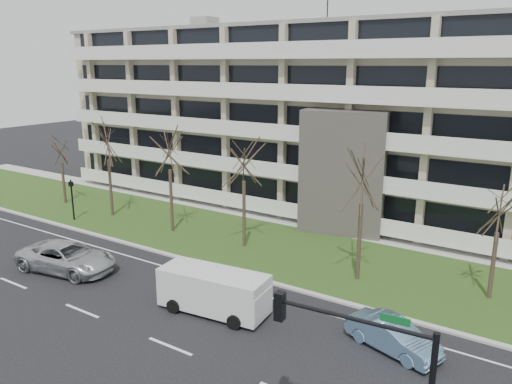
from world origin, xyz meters
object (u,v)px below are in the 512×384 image
Objects in this scene: white_van at (215,288)px; traffic_signal at (372,375)px; silver_pickup at (67,257)px; pedestrian_signal at (72,195)px; blue_sedan at (393,335)px.

white_van is 12.05m from traffic_signal.
silver_pickup is 10.69m from white_van.
white_van is 19.66m from pedestrian_signal.
traffic_signal is (1.64, -7.40, 2.94)m from blue_sedan.
traffic_signal reaches higher than pedestrian_signal.
pedestrian_signal reaches higher than blue_sedan.
blue_sedan is at bearing -93.08° from silver_pickup.
pedestrian_signal reaches higher than white_van.
white_van reaches higher than blue_sedan.
pedestrian_signal is at bearing 97.99° from blue_sedan.
white_van reaches higher than silver_pickup.
pedestrian_signal is at bearing 156.46° from white_van.
blue_sedan is 0.76× the size of traffic_signal.
pedestrian_signal is (-8.08, 6.63, 1.25)m from silver_pickup.
traffic_signal reaches higher than white_van.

